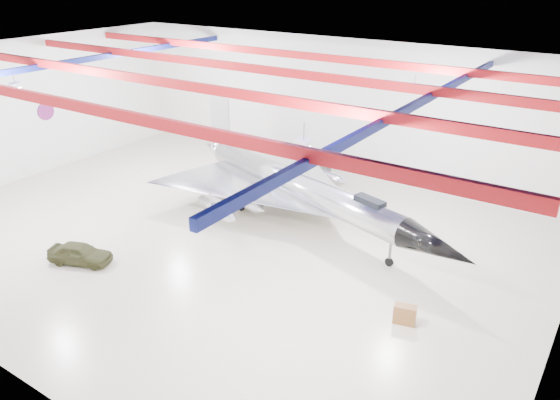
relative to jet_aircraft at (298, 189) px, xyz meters
The scene contains 15 objects.
floor 6.26m from the jet_aircraft, 120.16° to the right, with size 40.00×40.00×0.00m, color beige.
wall_back 10.87m from the jet_aircraft, 106.40° to the left, with size 40.00×40.00×0.00m, color silver.
wall_left 23.70m from the jet_aircraft, 167.59° to the right, with size 30.00×30.00×0.00m, color silver.
ceiling 10.50m from the jet_aircraft, 120.16° to the right, with size 40.00×40.00×0.00m, color #0A0F38.
ceiling_structure 9.94m from the jet_aircraft, 120.16° to the right, with size 39.50×29.50×1.08m.
wall_roundel 23.23m from the jet_aircraft, behind, with size 1.50×1.50×0.10m, color #B21414.
jet_aircraft is the anchor object (origin of this frame).
jeep 14.44m from the jet_aircraft, 121.23° to the right, with size 1.51×3.75×1.28m, color #37391C.
desk 12.97m from the jet_aircraft, 33.80° to the right, with size 1.09×0.54×0.99m, color brown.
toolbox_red 7.62m from the jet_aircraft, 141.53° to the left, with size 0.42×0.34×0.29m, color #9D1E0F.
parts_bin 3.34m from the jet_aircraft, 71.98° to the left, with size 0.67×0.54×0.47m, color olive.
crate_small 8.89m from the jet_aircraft, behind, with size 0.40×0.32×0.28m, color #59595B.
tool_chest 2.78m from the jet_aircraft, 98.07° to the left, with size 0.39×0.39×0.35m, color #9D1E0F.
oil_barrel 5.12m from the jet_aircraft, behind, with size 0.63×0.50×0.44m, color olive.
spares_box 4.54m from the jet_aircraft, 121.47° to the left, with size 0.35×0.35×0.32m, color #59595B.
Camera 1 is at (20.93, -23.99, 16.36)m, focal length 35.00 mm.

